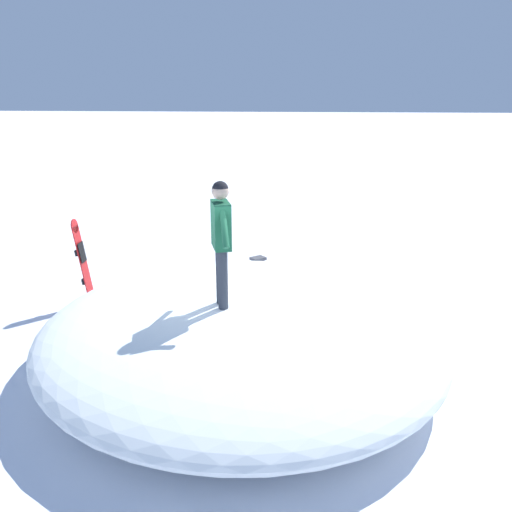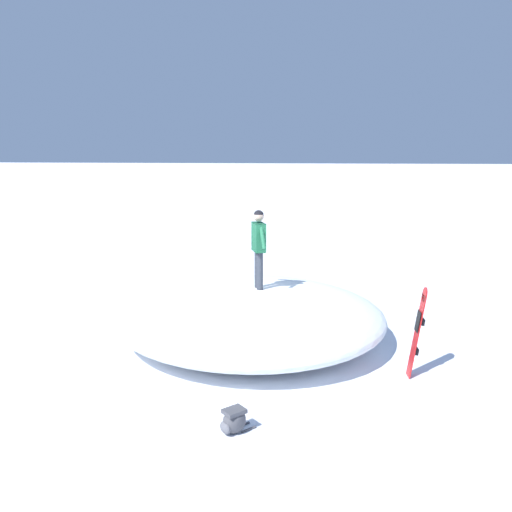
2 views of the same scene
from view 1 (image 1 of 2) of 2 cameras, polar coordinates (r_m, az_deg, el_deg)
The scene contains 5 objects.
ground at distance 8.29m, azimuth -2.76°, elevation -10.42°, with size 240.00×240.00×0.00m, color white.
snow_mound at distance 7.72m, azimuth -1.85°, elevation -8.31°, with size 5.84×6.11×1.04m, color white.
snowboarder_standing at distance 6.96m, azimuth -3.91°, elevation 2.62°, with size 1.02×0.42×1.76m.
snowboard_primary_upright at distance 10.20m, azimuth -18.65°, elevation -0.59°, with size 0.28×0.25×1.70m.
backpack_near at distance 11.66m, azimuth 0.27°, elevation -0.97°, with size 0.53×0.54×0.37m.
Camera 1 is at (-7.21, -1.33, 3.87)m, focal length 36.10 mm.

